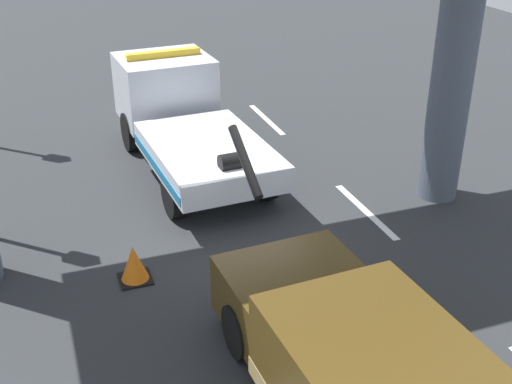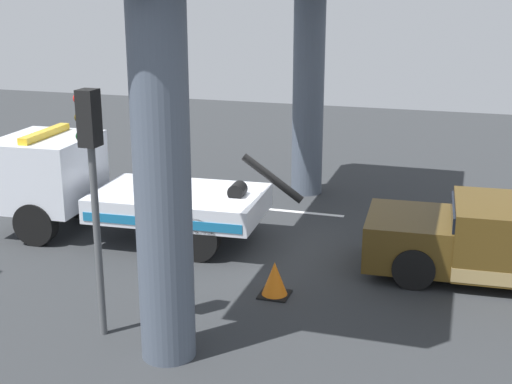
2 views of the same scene
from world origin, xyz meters
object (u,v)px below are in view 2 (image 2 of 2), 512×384
(tow_truck_white, at_px, (102,186))
(traffic_light_near, at_px, (91,160))
(towed_van_green, at_px, (511,242))
(traffic_cone_orange, at_px, (275,280))

(tow_truck_white, bearing_deg, traffic_light_near, 118.48)
(towed_van_green, xyz_separation_m, traffic_cone_orange, (4.32, 2.19, -0.45))
(traffic_light_near, bearing_deg, tow_truck_white, -61.52)
(tow_truck_white, relative_size, traffic_cone_orange, 10.69)
(tow_truck_white, height_order, traffic_cone_orange, tow_truck_white)
(traffic_light_near, bearing_deg, towed_van_green, -145.97)
(towed_van_green, distance_m, traffic_light_near, 8.42)
(towed_van_green, height_order, traffic_cone_orange, towed_van_green)
(tow_truck_white, relative_size, towed_van_green, 1.38)
(tow_truck_white, xyz_separation_m, traffic_cone_orange, (-4.84, 2.14, -0.88))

